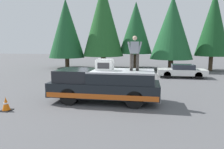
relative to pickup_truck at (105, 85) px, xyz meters
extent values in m
plane|color=#565659|center=(0.03, 0.37, -0.87)|extent=(90.00, 90.00, 0.00)
cube|color=black|center=(0.00, 0.01, -0.17)|extent=(2.00, 5.50, 0.70)
cube|color=#CC5619|center=(0.00, 0.01, -0.37)|extent=(2.01, 5.39, 0.24)
cube|color=black|center=(0.00, 1.52, 0.48)|extent=(1.84, 1.87, 0.60)
cube|color=black|center=(0.00, -0.87, 0.44)|extent=(1.92, 3.19, 0.52)
cube|color=#A8AAAF|center=(0.00, -0.87, 0.74)|extent=(1.94, 3.19, 0.08)
cube|color=#232326|center=(0.00, 2.70, -0.44)|extent=(1.96, 0.16, 0.20)
cube|color=#B2B5BA|center=(0.00, -2.68, -0.44)|extent=(1.96, 0.16, 0.20)
cylinder|color=black|center=(-0.85, 1.60, -0.45)|extent=(0.30, 0.84, 0.84)
cylinder|color=black|center=(0.85, 1.60, -0.45)|extent=(0.30, 0.84, 0.84)
cylinder|color=black|center=(-0.85, -1.59, -0.45)|extent=(0.30, 0.84, 0.84)
cylinder|color=black|center=(0.85, -1.59, -0.45)|extent=(0.30, 0.84, 0.84)
cube|color=silver|center=(-0.10, -0.03, 1.04)|extent=(0.64, 0.84, 0.52)
cube|color=#2D2D30|center=(-0.43, -0.03, 1.04)|extent=(0.01, 0.59, 0.29)
cube|color=#99999E|center=(-0.10, -0.03, 1.32)|extent=(0.58, 0.76, 0.04)
cylinder|color=#423D38|center=(0.05, -1.64, 1.20)|extent=(0.15, 0.15, 0.84)
cube|color=black|center=(0.01, -1.64, 0.82)|extent=(0.26, 0.11, 0.08)
cylinder|color=#423D38|center=(0.05, -1.34, 1.20)|extent=(0.15, 0.15, 0.84)
cube|color=black|center=(0.01, -1.34, 0.82)|extent=(0.26, 0.11, 0.08)
cube|color=#9399A3|center=(0.05, -1.49, 1.91)|extent=(0.24, 0.40, 0.58)
sphere|color=beige|center=(0.05, -1.49, 2.36)|extent=(0.22, 0.22, 0.22)
cylinder|color=#9399A3|center=(0.02, -1.74, 1.91)|extent=(0.09, 0.23, 0.58)
cylinder|color=#9399A3|center=(0.02, -1.25, 1.91)|extent=(0.09, 0.23, 0.58)
cube|color=white|center=(8.69, -5.08, -0.38)|extent=(1.64, 4.10, 0.50)
cube|color=#282D38|center=(8.69, -5.18, 0.08)|extent=(1.31, 1.89, 0.42)
cylinder|color=black|center=(7.97, -3.80, -0.56)|extent=(0.20, 0.62, 0.62)
cylinder|color=black|center=(9.41, -3.80, -0.56)|extent=(0.20, 0.62, 0.62)
cylinder|color=black|center=(7.97, -6.35, -0.56)|extent=(0.20, 0.62, 0.62)
cylinder|color=black|center=(9.41, -6.35, -0.56)|extent=(0.20, 0.62, 0.62)
cube|color=black|center=(-2.18, 4.04, -0.86)|extent=(0.47, 0.47, 0.03)
cone|color=orange|center=(-2.18, 4.04, -0.56)|extent=(0.36, 0.36, 0.62)
cylinder|color=white|center=(-2.18, 4.04, -0.53)|extent=(0.19, 0.19, 0.06)
cylinder|color=#4C3826|center=(14.24, -8.98, -0.06)|extent=(0.43, 0.43, 1.62)
cone|color=#194C23|center=(14.24, -8.98, 4.21)|extent=(3.56, 3.56, 6.92)
cylinder|color=#4C3826|center=(13.69, -4.64, -0.24)|extent=(0.56, 0.56, 1.27)
cone|color=#1E562D|center=(13.69, -4.64, 3.80)|extent=(4.63, 4.63, 6.80)
cylinder|color=#4C3826|center=(15.55, -0.57, 0.00)|extent=(0.48, 0.48, 1.75)
cone|color=#1E562D|center=(15.55, -0.57, 3.97)|extent=(4.01, 4.01, 6.19)
cylinder|color=#4C3826|center=(14.28, 3.18, -0.13)|extent=(0.58, 0.58, 1.48)
cone|color=#235B28|center=(14.28, 3.18, 4.86)|extent=(4.80, 4.80, 8.49)
cylinder|color=#4C3826|center=(14.01, 7.68, -0.24)|extent=(0.51, 0.51, 1.27)
cone|color=#1E562D|center=(14.01, 7.68, 3.89)|extent=(4.29, 4.29, 6.99)
camera|label=1|loc=(-10.17, -2.16, 2.10)|focal=33.26mm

